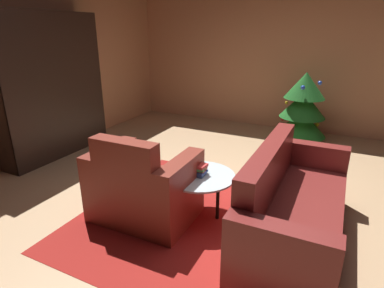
{
  "coord_description": "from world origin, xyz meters",
  "views": [
    {
      "loc": [
        1.07,
        -3.08,
        1.88
      ],
      "look_at": [
        -0.36,
        -0.18,
        0.7
      ],
      "focal_mm": 29.81,
      "sensor_mm": 36.0,
      "label": 1
    }
  ],
  "objects_px": {
    "bottle_on_table": "(181,170)",
    "book_stack_on_table": "(198,169)",
    "decorated_tree": "(303,108)",
    "couch_red": "(292,210)",
    "coffee_table": "(199,179)",
    "bookshelf_unit": "(58,89)",
    "armchair_red": "(143,189)"
  },
  "relations": [
    {
      "from": "bottle_on_table",
      "to": "book_stack_on_table",
      "type": "bearing_deg",
      "value": 52.93
    },
    {
      "from": "coffee_table",
      "to": "book_stack_on_table",
      "type": "xyz_separation_m",
      "value": [
        -0.02,
        -0.0,
        0.1
      ]
    },
    {
      "from": "armchair_red",
      "to": "bottle_on_table",
      "type": "height_order",
      "value": "armchair_red"
    },
    {
      "from": "coffee_table",
      "to": "decorated_tree",
      "type": "distance_m",
      "value": 2.91
    },
    {
      "from": "armchair_red",
      "to": "couch_red",
      "type": "distance_m",
      "value": 1.47
    },
    {
      "from": "bottle_on_table",
      "to": "coffee_table",
      "type": "bearing_deg",
      "value": 48.53
    },
    {
      "from": "bookshelf_unit",
      "to": "coffee_table",
      "type": "xyz_separation_m",
      "value": [
        2.74,
        -0.76,
        -0.58
      ]
    },
    {
      "from": "armchair_red",
      "to": "couch_red",
      "type": "height_order",
      "value": "armchair_red"
    },
    {
      "from": "bookshelf_unit",
      "to": "coffee_table",
      "type": "height_order",
      "value": "bookshelf_unit"
    },
    {
      "from": "armchair_red",
      "to": "coffee_table",
      "type": "relative_size",
      "value": 1.4
    },
    {
      "from": "bookshelf_unit",
      "to": "bottle_on_table",
      "type": "relative_size",
      "value": 9.25
    },
    {
      "from": "armchair_red",
      "to": "book_stack_on_table",
      "type": "distance_m",
      "value": 0.6
    },
    {
      "from": "armchair_red",
      "to": "coffee_table",
      "type": "bearing_deg",
      "value": 30.37
    },
    {
      "from": "coffee_table",
      "to": "decorated_tree",
      "type": "bearing_deg",
      "value": 78.24
    },
    {
      "from": "book_stack_on_table",
      "to": "bottle_on_table",
      "type": "relative_size",
      "value": 0.84
    },
    {
      "from": "bottle_on_table",
      "to": "decorated_tree",
      "type": "distance_m",
      "value": 3.08
    },
    {
      "from": "bookshelf_unit",
      "to": "couch_red",
      "type": "bearing_deg",
      "value": -11.51
    },
    {
      "from": "bottle_on_table",
      "to": "couch_red",
      "type": "bearing_deg",
      "value": 8.69
    },
    {
      "from": "armchair_red",
      "to": "decorated_tree",
      "type": "xyz_separation_m",
      "value": [
        1.09,
        3.14,
        0.29
      ]
    },
    {
      "from": "couch_red",
      "to": "coffee_table",
      "type": "height_order",
      "value": "couch_red"
    },
    {
      "from": "armchair_red",
      "to": "book_stack_on_table",
      "type": "xyz_separation_m",
      "value": [
        0.48,
        0.29,
        0.2
      ]
    },
    {
      "from": "bookshelf_unit",
      "to": "coffee_table",
      "type": "distance_m",
      "value": 2.9
    },
    {
      "from": "bookshelf_unit",
      "to": "armchair_red",
      "type": "height_order",
      "value": "bookshelf_unit"
    },
    {
      "from": "bookshelf_unit",
      "to": "coffee_table",
      "type": "bearing_deg",
      "value": -15.5
    },
    {
      "from": "bookshelf_unit",
      "to": "couch_red",
      "type": "relative_size",
      "value": 1.11
    },
    {
      "from": "coffee_table",
      "to": "bottle_on_table",
      "type": "distance_m",
      "value": 0.24
    },
    {
      "from": "bookshelf_unit",
      "to": "book_stack_on_table",
      "type": "relative_size",
      "value": 10.96
    },
    {
      "from": "coffee_table",
      "to": "couch_red",
      "type": "bearing_deg",
      "value": 0.7
    },
    {
      "from": "bottle_on_table",
      "to": "decorated_tree",
      "type": "xyz_separation_m",
      "value": [
        0.73,
        2.99,
        0.07
      ]
    },
    {
      "from": "couch_red",
      "to": "bottle_on_table",
      "type": "height_order",
      "value": "couch_red"
    },
    {
      "from": "couch_red",
      "to": "book_stack_on_table",
      "type": "distance_m",
      "value": 0.98
    },
    {
      "from": "armchair_red",
      "to": "bottle_on_table",
      "type": "relative_size",
      "value": 4.5
    }
  ]
}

